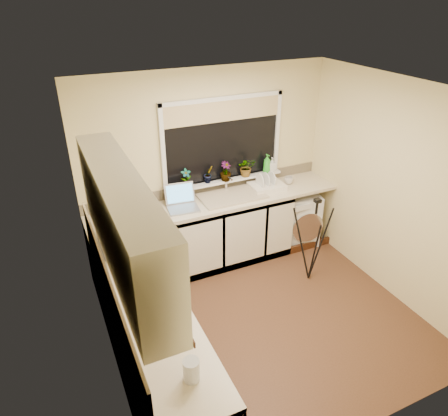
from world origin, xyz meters
TOP-DOWN VIEW (x-y plane):
  - floor at (0.00, 0.00)m, footprint 3.20×3.20m
  - ceiling at (0.00, 0.00)m, footprint 3.20×3.20m
  - wall_back at (0.00, 1.50)m, footprint 3.20×0.00m
  - wall_front at (0.00, -1.50)m, footprint 3.20×0.00m
  - wall_left at (-1.60, 0.00)m, footprint 0.00×3.00m
  - wall_right at (1.60, 0.00)m, footprint 0.00×3.00m
  - base_cabinet_back at (-0.33, 1.20)m, footprint 2.55×0.60m
  - base_cabinet_left at (-1.30, -0.30)m, footprint 0.54×2.40m
  - worktop_back at (0.00, 1.20)m, footprint 3.20×0.60m
  - worktop_left at (-1.30, -0.30)m, footprint 0.60×2.40m
  - upper_cabinet at (-1.44, -0.45)m, footprint 0.28×1.90m
  - splashback_left at (-1.59, -0.30)m, footprint 0.02×2.40m
  - splashback_back at (0.00, 1.49)m, footprint 3.20×0.02m
  - window_glass at (0.20, 1.49)m, footprint 1.50×0.02m
  - window_blind at (0.20, 1.46)m, footprint 1.50×0.02m
  - windowsill at (0.20, 1.43)m, footprint 1.60×0.14m
  - sink at (0.20, 1.20)m, footprint 0.82×0.46m
  - faucet at (0.20, 1.38)m, footprint 0.03×0.03m
  - washing_machine at (1.21, 1.19)m, footprint 0.62×0.60m
  - laptop at (-0.46, 1.22)m, footprint 0.40×0.41m
  - kettle at (-1.22, 0.30)m, footprint 0.17×0.17m
  - dish_rack at (0.72, 1.23)m, footprint 0.45×0.35m
  - tripod at (0.87, 0.36)m, footprint 0.59×0.59m
  - glass_jug at (-1.23, -1.15)m, footprint 0.11×0.11m
  - steel_jar at (-1.34, -0.36)m, footprint 0.08×0.08m
  - microwave at (-1.27, 0.65)m, footprint 0.57×0.67m
  - plant_a at (-0.32, 1.42)m, footprint 0.13×0.09m
  - plant_b at (-0.02, 1.43)m, footprint 0.14×0.13m
  - plant_c at (0.20, 1.39)m, footprint 0.18×0.18m
  - plant_d at (0.50, 1.41)m, footprint 0.27×0.25m
  - soap_bottle_green at (0.80, 1.39)m, footprint 0.11×0.11m
  - soap_bottle_clear at (0.88, 1.39)m, footprint 0.11×0.11m
  - cup_back at (1.06, 1.25)m, footprint 0.15×0.15m
  - cup_left at (-1.32, -0.55)m, footprint 0.12×0.12m

SIDE VIEW (x-z plane):
  - floor at x=0.00m, z-range 0.00..0.00m
  - washing_machine at x=1.21m, z-range 0.00..0.75m
  - base_cabinet_back at x=-0.33m, z-range 0.00..0.86m
  - base_cabinet_left at x=-1.30m, z-range 0.00..0.86m
  - tripod at x=0.87m, z-range 0.00..1.11m
  - worktop_back at x=0.00m, z-range 0.86..0.90m
  - worktop_left at x=-1.30m, z-range 0.86..0.90m
  - sink at x=0.20m, z-range 0.90..0.93m
  - dish_rack at x=0.72m, z-range 0.90..0.97m
  - cup_left at x=-1.32m, z-range 0.90..0.99m
  - cup_back at x=1.06m, z-range 0.90..1.00m
  - steel_jar at x=-1.34m, z-range 0.90..1.00m
  - laptop at x=-0.46m, z-range 0.84..1.09m
  - splashback_back at x=0.00m, z-range 0.90..1.04m
  - glass_jug at x=-1.23m, z-range 0.90..1.07m
  - kettle at x=-1.22m, z-range 0.90..1.12m
  - faucet at x=0.20m, z-range 0.90..1.14m
  - windowsill at x=0.20m, z-range 1.02..1.05m
  - microwave at x=-1.27m, z-range 0.90..1.21m
  - splashback_left at x=-1.59m, z-range 0.90..1.35m
  - soap_bottle_clear at x=0.88m, z-range 1.05..1.25m
  - plant_b at x=-0.02m, z-range 1.05..1.27m
  - plant_a at x=-0.32m, z-range 1.05..1.29m
  - plant_c at x=0.20m, z-range 1.05..1.30m
  - plant_d at x=0.50m, z-range 1.05..1.30m
  - soap_bottle_green at x=0.80m, z-range 1.05..1.31m
  - wall_back at x=0.00m, z-range -0.38..2.83m
  - wall_front at x=0.00m, z-range -0.38..2.83m
  - wall_left at x=-1.60m, z-range -0.27..2.73m
  - wall_right at x=1.60m, z-range -0.27..2.73m
  - window_glass at x=0.20m, z-range 1.05..2.05m
  - upper_cabinet at x=-1.44m, z-range 1.45..2.15m
  - window_blind at x=0.20m, z-range 1.80..2.05m
  - ceiling at x=0.00m, z-range 2.45..2.45m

